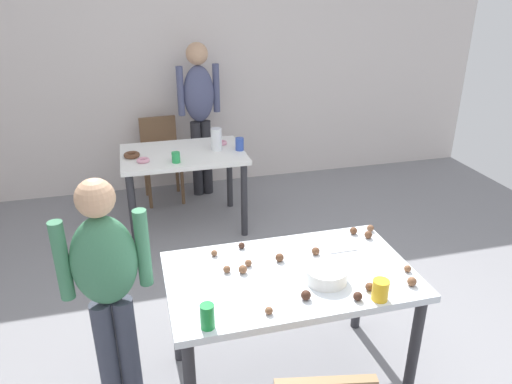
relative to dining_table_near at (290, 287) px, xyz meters
name	(u,v)px	position (x,y,z in m)	size (l,w,h in m)	color
ground_plane	(309,372)	(0.15, 0.01, -0.66)	(6.40, 6.40, 0.00)	gray
wall_back	(211,69)	(0.15, 3.21, 0.64)	(6.40, 0.10, 2.60)	silver
dining_table_near	(290,287)	(0.00, 0.00, 0.00)	(1.33, 0.79, 0.75)	silver
dining_table_far	(183,163)	(-0.32, 2.11, -0.01)	(1.11, 0.77, 0.75)	white
chair_far_table	(161,154)	(-0.48, 2.85, -0.16)	(0.42, 0.42, 0.87)	brown
person_girl_near	(108,283)	(-0.94, 0.06, 0.15)	(0.45, 0.22, 1.37)	#383D4C
person_adult_far	(199,106)	(-0.05, 2.84, 0.33)	(0.46, 0.25, 1.63)	#28282D
mixing_bowl	(326,275)	(0.16, -0.12, 0.13)	(0.22, 0.22, 0.07)	white
soda_can	(207,316)	(-0.51, -0.33, 0.15)	(0.07, 0.07, 0.12)	#198438
fork_near	(344,251)	(0.37, 0.13, 0.10)	(0.17, 0.02, 0.01)	silver
cup_near_0	(380,290)	(0.35, -0.34, 0.15)	(0.08, 0.08, 0.11)	yellow
cake_ball_0	(354,231)	(0.51, 0.31, 0.12)	(0.05, 0.05, 0.05)	brown
cake_ball_1	(280,258)	(-0.02, 0.12, 0.12)	(0.05, 0.05, 0.05)	brown
cake_ball_2	(358,296)	(0.24, -0.32, 0.12)	(0.05, 0.05, 0.05)	#3D2319
cake_ball_3	(370,228)	(0.63, 0.31, 0.12)	(0.04, 0.04, 0.04)	brown
cake_ball_4	(214,253)	(-0.37, 0.27, 0.11)	(0.04, 0.04, 0.04)	brown
cake_ball_5	(316,251)	(0.20, 0.14, 0.12)	(0.05, 0.05, 0.05)	brown
cake_ball_6	(243,269)	(-0.25, 0.06, 0.12)	(0.05, 0.05, 0.05)	brown
cake_ball_7	(412,281)	(0.57, -0.27, 0.12)	(0.05, 0.05, 0.05)	brown
cake_ball_8	(370,287)	(0.34, -0.26, 0.12)	(0.04, 0.04, 0.04)	brown
cake_ball_9	(368,235)	(0.58, 0.24, 0.12)	(0.05, 0.05, 0.05)	brown
cake_ball_10	(408,269)	(0.61, -0.15, 0.11)	(0.04, 0.04, 0.04)	brown
cake_ball_11	(248,263)	(-0.20, 0.12, 0.11)	(0.04, 0.04, 0.04)	brown
cake_ball_12	(306,295)	(0.00, -0.24, 0.12)	(0.05, 0.05, 0.05)	#3D2319
cake_ball_13	(269,311)	(-0.21, -0.31, 0.11)	(0.04, 0.04, 0.04)	brown
cake_ball_14	(227,269)	(-0.33, 0.09, 0.11)	(0.04, 0.04, 0.04)	brown
cake_ball_15	(242,246)	(-0.20, 0.32, 0.11)	(0.04, 0.04, 0.04)	#3D2319
pitcher_far	(216,139)	(-0.01, 2.10, 0.20)	(0.10, 0.10, 0.20)	white
cup_far_0	(176,157)	(-0.41, 1.86, 0.14)	(0.07, 0.07, 0.09)	green
cup_far_1	(240,144)	(0.19, 2.04, 0.15)	(0.08, 0.08, 0.12)	#3351B2
donut_far_0	(143,160)	(-0.68, 1.95, 0.11)	(0.11, 0.11, 0.03)	pink
donut_far_1	(221,143)	(0.06, 2.25, 0.11)	(0.11, 0.11, 0.03)	pink
donut_far_2	(132,155)	(-0.78, 2.10, 0.11)	(0.14, 0.14, 0.04)	brown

